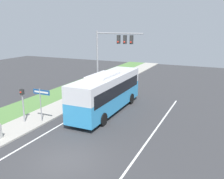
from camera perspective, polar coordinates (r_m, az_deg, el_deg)
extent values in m
plane|color=#38383A|center=(15.43, -10.53, -15.80)|extent=(80.00, 80.00, 0.00)
cube|color=silver|center=(17.55, -20.45, -12.59)|extent=(0.14, 30.00, 0.01)
cube|color=silver|center=(13.93, 2.44, -19.15)|extent=(0.14, 30.00, 0.01)
cube|color=#3393D1|center=(22.82, -1.15, -2.19)|extent=(2.47, 10.22, 1.67)
cube|color=silver|center=(22.44, -1.17, 1.52)|extent=(2.47, 10.22, 1.36)
cube|color=black|center=(22.55, -1.17, 0.36)|extent=(2.51, 9.40, 1.03)
cube|color=silver|center=(21.60, -2.07, 3.19)|extent=(1.73, 3.58, 0.24)
cylinder|color=black|center=(26.25, -0.47, -1.50)|extent=(0.28, 1.04, 1.04)
cylinder|color=black|center=(25.37, 4.38, -2.10)|extent=(0.28, 1.04, 1.04)
cylinder|color=black|center=(20.96, -7.87, -5.78)|extent=(0.28, 1.04, 1.04)
cylinder|color=black|center=(19.85, -2.04, -6.82)|extent=(0.28, 1.04, 1.04)
cylinder|color=#939399|center=(27.96, -3.33, 5.90)|extent=(0.20, 0.20, 7.18)
cylinder|color=#939399|center=(26.55, 1.66, 12.71)|extent=(5.20, 0.14, 0.14)
cube|color=#2D2D2D|center=(26.60, 1.52, 11.38)|extent=(0.32, 0.28, 0.90)
sphere|color=red|center=(26.45, 1.36, 10.83)|extent=(0.18, 0.18, 0.18)
cube|color=#2D2D2D|center=(26.33, 2.98, 11.34)|extent=(0.32, 0.28, 0.90)
sphere|color=red|center=(26.17, 2.82, 10.78)|extent=(0.18, 0.18, 0.18)
cube|color=#2D2D2D|center=(26.07, 4.47, 11.28)|extent=(0.32, 0.28, 0.90)
sphere|color=red|center=(25.92, 4.32, 10.72)|extent=(0.18, 0.18, 0.18)
cylinder|color=#939399|center=(21.23, -19.61, -3.66)|extent=(0.12, 0.12, 2.86)
cube|color=#2D2D2D|center=(20.91, -19.89, -0.51)|extent=(0.28, 0.24, 0.44)
sphere|color=red|center=(20.80, -20.17, -0.61)|extent=(0.14, 0.14, 0.14)
cylinder|color=#939399|center=(20.93, -15.96, -3.63)|extent=(0.08, 0.08, 2.85)
cube|color=#19478C|center=(20.51, -15.85, -0.57)|extent=(1.60, 0.03, 0.40)
cube|color=white|center=(20.49, -15.88, -0.58)|extent=(1.36, 0.01, 0.14)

